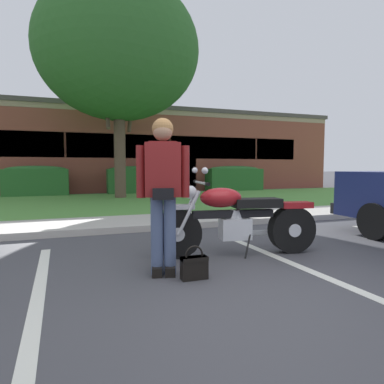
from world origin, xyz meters
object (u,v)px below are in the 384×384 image
shade_tree (118,51)px  hedge_center_left (37,180)px  handbag (194,266)px  brick_building (68,152)px  motorcycle (243,219)px  rider_person (163,184)px  hedge_right (234,178)px  hedge_center_right (145,179)px

shade_tree → hedge_center_left: bearing=145.4°
handbag → brick_building: size_ratio=0.01×
handbag → motorcycle: bearing=36.5°
handbag → shade_tree: bearing=87.4°
rider_person → hedge_right: bearing=59.7°
motorcycle → hedge_center_right: 10.63m
shade_tree → hedge_center_right: size_ratio=2.38×
motorcycle → hedge_right: hedge_right is taller
hedge_center_right → hedge_right: (4.39, 0.00, 0.00)m
handbag → shade_tree: (0.42, 9.20, 5.19)m
rider_person → brick_building: bearing=94.3°
rider_person → hedge_right: (6.44, 11.03, -0.34)m
hedge_center_left → motorcycle: bearing=-71.4°
motorcycle → hedge_center_left: (-3.56, 10.59, 0.17)m
motorcycle → handbag: size_ratio=6.21×
hedge_center_left → handbag: bearing=-77.0°
hedge_center_left → hedge_center_right: bearing=-0.0°
handbag → hedge_center_left: (-2.61, 11.29, 0.51)m
shade_tree → hedge_center_left: (-3.03, 2.09, -4.69)m
rider_person → shade_tree: bearing=85.6°
hedge_center_left → rider_person: bearing=-78.0°
motorcycle → handbag: bearing=-143.5°
rider_person → brick_building: (-1.26, 16.84, 1.06)m
motorcycle → brick_building: (-2.47, 16.41, 1.57)m
motorcycle → rider_person: 1.38m
hedge_center_left → brick_building: (1.08, 5.81, 1.40)m
motorcycle → shade_tree: bearing=93.5°
hedge_right → motorcycle: bearing=-116.3°
shade_tree → hedge_center_left: 5.96m
motorcycle → hedge_center_left: 11.18m
motorcycle → hedge_right: 11.81m
rider_person → hedge_right: size_ratio=0.62×
hedge_center_right → hedge_right: bearing=0.0°
handbag → hedge_right: size_ratio=0.13×
rider_person → hedge_center_right: 11.22m
rider_person → shade_tree: shade_tree is taller
shade_tree → hedge_right: size_ratio=2.86×
hedge_center_right → shade_tree: bearing=-123.1°
handbag → brick_building: 17.28m
rider_person → shade_tree: 9.96m
handbag → hedge_right: bearing=61.3°
motorcycle → handbag: 1.23m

